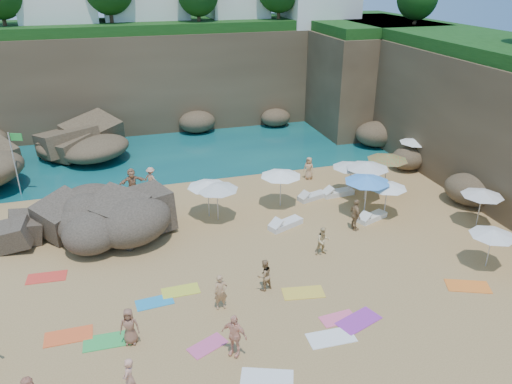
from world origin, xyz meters
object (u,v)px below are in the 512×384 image
object	(u,v)px
parasol_1	(351,165)
person_stand_4	(309,168)
person_stand_1	(264,275)
person_stand_3	(355,215)
rock_outcrop	(80,236)
person_stand_6	(129,379)
flag_pole	(15,155)
parasol_0	(217,186)
lounger_0	(218,191)
person_stand_2	(151,179)
person_stand_5	(132,182)
parasol_2	(281,173)

from	to	relation	value
parasol_1	person_stand_4	size ratio (longest dim) A/B	1.49
person_stand_1	person_stand_3	size ratio (longest dim) A/B	0.83
person_stand_1	person_stand_4	distance (m)	12.92
rock_outcrop	person_stand_1	size ratio (longest dim) A/B	4.70
person_stand_6	person_stand_4	bearing A→B (deg)	166.00
flag_pole	parasol_0	world-z (taller)	flag_pole
rock_outcrop	parasol_1	distance (m)	16.11
flag_pole	lounger_0	bearing A→B (deg)	-15.42
person_stand_2	person_stand_5	size ratio (longest dim) A/B	0.85
rock_outcrop	person_stand_3	distance (m)	14.68
parasol_0	person_stand_3	bearing A→B (deg)	-25.15
lounger_0	person_stand_3	bearing A→B (deg)	-79.06
person_stand_1	person_stand_3	distance (m)	7.39
person_stand_4	person_stand_5	bearing A→B (deg)	-134.97
flag_pole	parasol_0	xyz separation A→B (m)	(10.93, -6.81, -0.55)
flag_pole	parasol_1	world-z (taller)	flag_pole
rock_outcrop	person_stand_3	size ratio (longest dim) A/B	3.91
flag_pole	person_stand_3	size ratio (longest dim) A/B	2.29
flag_pole	person_stand_4	world-z (taller)	flag_pole
person_stand_1	person_stand_4	bearing A→B (deg)	-141.28
rock_outcrop	lounger_0	size ratio (longest dim) A/B	3.94
parasol_1	flag_pole	bearing A→B (deg)	163.49
parasol_0	person_stand_2	distance (m)	6.30
person_stand_2	parasol_2	bearing A→B (deg)	-169.58
parasol_2	person_stand_1	bearing A→B (deg)	-113.88
person_stand_4	flag_pole	bearing A→B (deg)	-140.09
lounger_0	person_stand_3	distance (m)	9.10
rock_outcrop	parasol_2	xyz separation A→B (m)	(11.34, 0.40, 2.09)
flag_pole	lounger_0	world-z (taller)	flag_pole
flag_pole	parasol_2	xyz separation A→B (m)	(14.86, -6.10, -0.51)
person_stand_5	lounger_0	bearing A→B (deg)	-24.39
rock_outcrop	flag_pole	size ratio (longest dim) A/B	1.71
parasol_1	person_stand_5	xyz separation A→B (m)	(-12.90, 3.75, -1.09)
rock_outcrop	person_stand_3	bearing A→B (deg)	-13.88
flag_pole	parasol_0	distance (m)	12.89
flag_pole	person_stand_5	xyz separation A→B (m)	(6.60, -2.04, -1.71)
rock_outcrop	person_stand_4	size ratio (longest dim) A/B	4.54
parasol_1	person_stand_2	bearing A→B (deg)	159.95
person_stand_1	rock_outcrop	bearing A→B (deg)	-63.52
rock_outcrop	person_stand_6	bearing A→B (deg)	-81.01
parasol_0	parasol_2	world-z (taller)	parasol_2
parasol_0	person_stand_1	xyz separation A→B (m)	(0.50, -7.04, -1.31)
person_stand_4	person_stand_3	bearing A→B (deg)	-43.60
parasol_1	lounger_0	xyz separation A→B (m)	(-7.77, 2.55, -1.83)
person_stand_6	parasol_2	bearing A→B (deg)	167.30
flag_pole	person_stand_1	size ratio (longest dim) A/B	2.75
parasol_0	person_stand_6	distance (m)	12.87
parasol_1	person_stand_5	size ratio (longest dim) A/B	1.29
person_stand_2	person_stand_6	size ratio (longest dim) A/B	0.94
person_stand_5	person_stand_6	size ratio (longest dim) A/B	1.11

